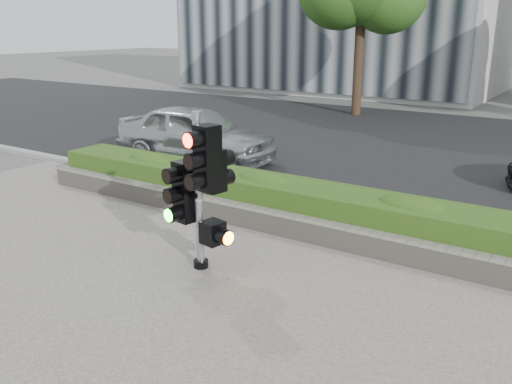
% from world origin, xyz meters
% --- Properties ---
extents(ground, '(120.00, 120.00, 0.00)m').
position_xyz_m(ground, '(0.00, 0.00, 0.00)').
color(ground, '#51514C').
rests_on(ground, ground).
extents(sidewalk, '(16.00, 11.00, 0.03)m').
position_xyz_m(sidewalk, '(0.00, -2.50, 0.01)').
color(sidewalk, '#9E9389').
rests_on(sidewalk, ground).
extents(road, '(60.00, 13.00, 0.02)m').
position_xyz_m(road, '(0.00, 10.00, 0.01)').
color(road, black).
rests_on(road, ground).
extents(curb, '(60.00, 0.25, 0.12)m').
position_xyz_m(curb, '(0.00, 3.15, 0.06)').
color(curb, gray).
rests_on(curb, ground).
extents(stone_wall, '(12.00, 0.32, 0.34)m').
position_xyz_m(stone_wall, '(0.00, 1.90, 0.20)').
color(stone_wall, gray).
rests_on(stone_wall, sidewalk).
extents(hedge, '(12.00, 1.00, 0.68)m').
position_xyz_m(hedge, '(0.00, 2.55, 0.37)').
color(hedge, '#5B8428').
rests_on(hedge, sidewalk).
extents(traffic_signal, '(0.81, 0.64, 2.24)m').
position_xyz_m(traffic_signal, '(-0.69, 0.15, 1.27)').
color(traffic_signal, black).
rests_on(traffic_signal, sidewalk).
extents(car_silver, '(4.29, 1.94, 1.43)m').
position_xyz_m(car_silver, '(-4.84, 5.07, 0.73)').
color(car_silver, '#AFB2B6').
rests_on(car_silver, road).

